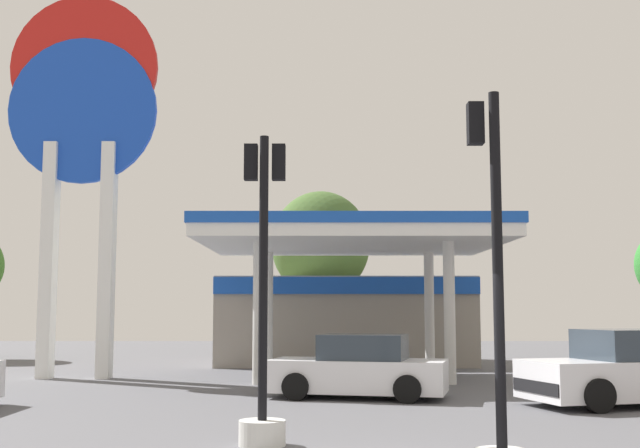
{
  "coord_description": "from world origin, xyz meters",
  "views": [
    {
      "loc": [
        -1.03,
        -9.41,
        2.02
      ],
      "look_at": [
        -1.09,
        11.86,
        4.33
      ],
      "focal_mm": 44.99,
      "sensor_mm": 36.0,
      "label": 1
    }
  ],
  "objects_px": {
    "car_1": "(633,371)",
    "tree_1": "(323,244)",
    "car_0": "(361,369)",
    "traffic_signal_1": "(499,343)",
    "station_pole_sign": "(85,131)",
    "traffic_signal_2": "(265,338)"
  },
  "relations": [
    {
      "from": "traffic_signal_1",
      "to": "traffic_signal_2",
      "type": "bearing_deg",
      "value": 148.57
    },
    {
      "from": "station_pole_sign",
      "to": "tree_1",
      "type": "xyz_separation_m",
      "value": [
        7.42,
        8.8,
        -2.8
      ]
    },
    {
      "from": "car_0",
      "to": "tree_1",
      "type": "height_order",
      "value": "tree_1"
    },
    {
      "from": "traffic_signal_1",
      "to": "traffic_signal_2",
      "type": "distance_m",
      "value": 3.71
    },
    {
      "from": "car_1",
      "to": "tree_1",
      "type": "relative_size",
      "value": 0.7
    },
    {
      "from": "car_0",
      "to": "traffic_signal_2",
      "type": "bearing_deg",
      "value": -105.07
    },
    {
      "from": "car_0",
      "to": "car_1",
      "type": "relative_size",
      "value": 0.9
    },
    {
      "from": "car_1",
      "to": "traffic_signal_1",
      "type": "xyz_separation_m",
      "value": [
        -4.39,
        -7.02,
        0.88
      ]
    },
    {
      "from": "station_pole_sign",
      "to": "car_1",
      "type": "relative_size",
      "value": 2.45
    },
    {
      "from": "car_0",
      "to": "traffic_signal_2",
      "type": "height_order",
      "value": "traffic_signal_2"
    },
    {
      "from": "station_pole_sign",
      "to": "traffic_signal_1",
      "type": "relative_size",
      "value": 2.42
    },
    {
      "from": "tree_1",
      "to": "car_0",
      "type": "bearing_deg",
      "value": -86.46
    },
    {
      "from": "station_pole_sign",
      "to": "traffic_signal_1",
      "type": "distance_m",
      "value": 18.0
    },
    {
      "from": "car_1",
      "to": "tree_1",
      "type": "distance_m",
      "value": 17.56
    },
    {
      "from": "station_pole_sign",
      "to": "traffic_signal_2",
      "type": "relative_size",
      "value": 2.51
    },
    {
      "from": "station_pole_sign",
      "to": "car_0",
      "type": "xyz_separation_m",
      "value": [
        8.3,
        -5.42,
        -6.91
      ]
    },
    {
      "from": "car_0",
      "to": "car_1",
      "type": "bearing_deg",
      "value": -14.73
    },
    {
      "from": "traffic_signal_1",
      "to": "car_0",
      "type": "bearing_deg",
      "value": 99.21
    },
    {
      "from": "station_pole_sign",
      "to": "tree_1",
      "type": "height_order",
      "value": "station_pole_sign"
    },
    {
      "from": "traffic_signal_1",
      "to": "tree_1",
      "type": "distance_m",
      "value": 23.09
    },
    {
      "from": "traffic_signal_2",
      "to": "tree_1",
      "type": "relative_size",
      "value": 0.68
    },
    {
      "from": "traffic_signal_2",
      "to": "station_pole_sign",
      "type": "bearing_deg",
      "value": 118.47
    }
  ]
}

